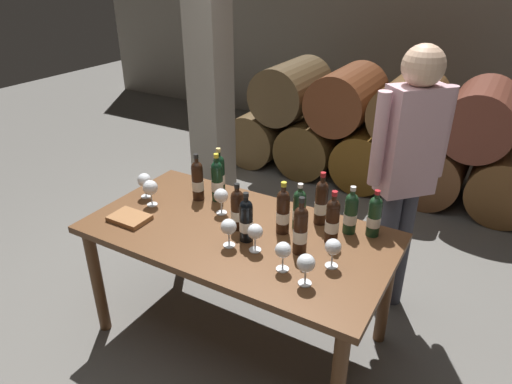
% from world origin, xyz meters
% --- Properties ---
extents(ground_plane, '(14.00, 14.00, 0.00)m').
position_xyz_m(ground_plane, '(0.00, 0.00, 0.00)').
color(ground_plane, '#66635E').
extents(cellar_back_wall, '(10.00, 0.24, 2.80)m').
position_xyz_m(cellar_back_wall, '(0.00, 4.20, 1.40)').
color(cellar_back_wall, gray).
rests_on(cellar_back_wall, ground_plane).
extents(barrel_stack, '(3.12, 0.90, 1.15)m').
position_xyz_m(barrel_stack, '(0.00, 2.60, 0.54)').
color(barrel_stack, brown).
rests_on(barrel_stack, ground_plane).
extents(stone_pillar, '(0.32, 0.32, 2.60)m').
position_xyz_m(stone_pillar, '(-1.30, 1.60, 1.30)').
color(stone_pillar, gray).
rests_on(stone_pillar, ground_plane).
extents(dining_table, '(1.70, 0.90, 0.76)m').
position_xyz_m(dining_table, '(0.00, 0.00, 0.67)').
color(dining_table, brown).
rests_on(dining_table, ground_plane).
extents(wine_bottle_0, '(0.07, 0.07, 0.28)m').
position_xyz_m(wine_bottle_0, '(-0.01, 0.02, 0.88)').
color(wine_bottle_0, black).
rests_on(wine_bottle_0, dining_table).
extents(wine_bottle_1, '(0.07, 0.07, 0.27)m').
position_xyz_m(wine_bottle_1, '(0.28, 0.19, 0.88)').
color(wine_bottle_1, '#19381E').
rests_on(wine_bottle_1, dining_table).
extents(wine_bottle_2, '(0.07, 0.07, 0.28)m').
position_xyz_m(wine_bottle_2, '(0.09, -0.06, 0.88)').
color(wine_bottle_2, black).
rests_on(wine_bottle_2, dining_table).
extents(wine_bottle_3, '(0.07, 0.07, 0.27)m').
position_xyz_m(wine_bottle_3, '(0.66, 0.33, 0.88)').
color(wine_bottle_3, '#19381E').
rests_on(wine_bottle_3, dining_table).
extents(wine_bottle_4, '(0.07, 0.07, 0.32)m').
position_xyz_m(wine_bottle_4, '(0.39, -0.02, 0.90)').
color(wine_bottle_4, black).
rests_on(wine_bottle_4, dining_table).
extents(wine_bottle_5, '(0.07, 0.07, 0.30)m').
position_xyz_m(wine_bottle_5, '(-0.41, 0.19, 0.89)').
color(wine_bottle_5, black).
rests_on(wine_bottle_5, dining_table).
extents(wine_bottle_6, '(0.07, 0.07, 0.31)m').
position_xyz_m(wine_bottle_6, '(-0.30, 0.24, 0.89)').
color(wine_bottle_6, black).
rests_on(wine_bottle_6, dining_table).
extents(wine_bottle_7, '(0.07, 0.07, 0.30)m').
position_xyz_m(wine_bottle_7, '(0.49, 0.16, 0.89)').
color(wine_bottle_7, black).
rests_on(wine_bottle_7, dining_table).
extents(wine_bottle_8, '(0.07, 0.07, 0.30)m').
position_xyz_m(wine_bottle_8, '(-0.35, 0.33, 0.89)').
color(wine_bottle_8, black).
rests_on(wine_bottle_8, dining_table).
extents(wine_bottle_9, '(0.07, 0.07, 0.28)m').
position_xyz_m(wine_bottle_9, '(0.54, 0.29, 0.88)').
color(wine_bottle_9, '#19381E').
rests_on(wine_bottle_9, dining_table).
extents(wine_bottle_10, '(0.07, 0.07, 0.30)m').
position_xyz_m(wine_bottle_10, '(0.22, 0.11, 0.89)').
color(wine_bottle_10, black).
rests_on(wine_bottle_10, dining_table).
extents(wine_bottle_11, '(0.07, 0.07, 0.32)m').
position_xyz_m(wine_bottle_11, '(0.36, 0.30, 0.90)').
color(wine_bottle_11, black).
rests_on(wine_bottle_11, dining_table).
extents(wine_glass_0, '(0.09, 0.09, 0.16)m').
position_xyz_m(wine_glass_0, '(0.52, -0.24, 0.87)').
color(wine_glass_0, white).
rests_on(wine_glass_0, dining_table).
extents(wine_glass_1, '(0.09, 0.09, 0.16)m').
position_xyz_m(wine_glass_1, '(-0.72, 0.05, 0.87)').
color(wine_glass_1, white).
rests_on(wine_glass_1, dining_table).
extents(wine_glass_2, '(0.09, 0.09, 0.16)m').
position_xyz_m(wine_glass_2, '(-0.61, -0.02, 0.87)').
color(wine_glass_2, white).
rests_on(wine_glass_2, dining_table).
extents(wine_glass_3, '(0.08, 0.08, 0.15)m').
position_xyz_m(wine_glass_3, '(0.18, -0.12, 0.87)').
color(wine_glass_3, white).
rests_on(wine_glass_3, dining_table).
extents(wine_glass_4, '(0.08, 0.08, 0.16)m').
position_xyz_m(wine_glass_4, '(-0.19, 0.11, 0.87)').
color(wine_glass_4, white).
rests_on(wine_glass_4, dining_table).
extents(wine_glass_5, '(0.08, 0.08, 0.16)m').
position_xyz_m(wine_glass_5, '(0.04, -0.15, 0.87)').
color(wine_glass_5, white).
rests_on(wine_glass_5, dining_table).
extents(wine_glass_6, '(0.08, 0.08, 0.15)m').
position_xyz_m(wine_glass_6, '(0.38, -0.20, 0.87)').
color(wine_glass_6, white).
rests_on(wine_glass_6, dining_table).
extents(wine_glass_7, '(0.08, 0.08, 0.15)m').
position_xyz_m(wine_glass_7, '(0.57, -0.05, 0.87)').
color(wine_glass_7, white).
rests_on(wine_glass_7, dining_table).
extents(tasting_notebook, '(0.22, 0.16, 0.03)m').
position_xyz_m(tasting_notebook, '(-0.60, -0.22, 0.77)').
color(tasting_notebook, '#936038').
rests_on(tasting_notebook, dining_table).
extents(sommelier_presenting, '(0.36, 0.38, 1.72)m').
position_xyz_m(sommelier_presenting, '(0.71, 0.75, 1.04)').
color(sommelier_presenting, '#383842').
rests_on(sommelier_presenting, ground_plane).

